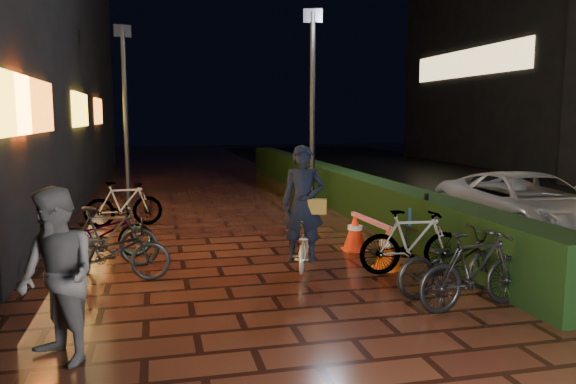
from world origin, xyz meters
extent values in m
plane|color=#381911|center=(0.00, 0.00, 0.00)|extent=(80.00, 80.00, 0.00)
cube|color=black|center=(9.00, 5.00, 0.00)|extent=(11.00, 60.00, 0.01)
cube|color=black|center=(3.30, 8.00, 0.50)|extent=(0.70, 20.00, 1.00)
imported|color=#575659|center=(-2.47, -1.55, 0.88)|extent=(1.06, 1.08, 1.76)
imported|color=#A2A3A7|center=(5.79, 2.54, 0.65)|extent=(2.31, 4.70, 1.28)
cube|color=yellow|center=(-3.45, 1.50, 2.60)|extent=(0.08, 2.00, 0.90)
cube|color=orange|center=(-3.45, 3.00, 2.60)|extent=(0.08, 3.00, 0.90)
cube|color=yellow|center=(-3.45, 9.00, 2.60)|extent=(0.08, 2.80, 0.90)
cube|color=orange|center=(-3.45, 14.00, 2.60)|extent=(0.08, 2.20, 0.90)
cube|color=black|center=(17.50, 18.00, 7.00)|extent=(8.00, 14.00, 14.00)
cube|color=#FFD88C|center=(13.45, 18.00, 5.00)|extent=(0.06, 10.00, 1.30)
cylinder|color=black|center=(2.48, 6.89, 2.52)|extent=(0.17, 0.17, 5.05)
cube|color=black|center=(2.48, 6.89, 4.95)|extent=(0.49, 0.20, 0.34)
cylinder|color=black|center=(-2.28, 9.03, 2.41)|extent=(0.16, 0.16, 4.82)
cube|color=black|center=(-2.28, 9.03, 4.72)|extent=(0.47, 0.19, 0.32)
imported|color=silver|center=(0.79, 1.35, 0.36)|extent=(0.91, 1.46, 0.72)
imported|color=black|center=(0.75, 1.25, 1.05)|extent=(0.78, 0.64, 1.85)
cube|color=olive|center=(0.95, 1.16, 1.02)|extent=(0.35, 0.24, 0.24)
cone|color=#FF520D|center=(2.07, 0.92, 0.35)|extent=(0.44, 0.44, 0.71)
cone|color=red|center=(1.99, 2.23, 0.35)|extent=(0.44, 0.44, 0.71)
cube|color=orange|center=(2.07, 0.92, 0.02)|extent=(0.40, 0.40, 0.03)
cube|color=#F14B0C|center=(1.99, 2.23, 0.02)|extent=(0.40, 0.40, 0.03)
cube|color=#F20E34|center=(2.03, 1.57, 0.67)|extent=(0.16, 1.51, 0.07)
cube|color=black|center=(3.19, 1.89, 0.43)|extent=(0.71, 0.63, 0.04)
cylinder|color=black|center=(3.01, 1.64, 0.21)|extent=(0.04, 0.04, 0.41)
cylinder|color=black|center=(3.47, 1.77, 0.21)|extent=(0.04, 0.04, 0.41)
cylinder|color=black|center=(2.90, 2.01, 0.21)|extent=(0.04, 0.04, 0.41)
cylinder|color=black|center=(3.36, 2.14, 0.21)|extent=(0.04, 0.04, 0.41)
cube|color=#0C379E|center=(3.19, 1.89, 0.62)|extent=(0.52, 0.47, 0.33)
cylinder|color=black|center=(3.07, 1.69, 0.60)|extent=(0.21, 0.47, 1.05)
imported|color=black|center=(-2.22, 5.53, 0.50)|extent=(1.71, 0.66, 1.00)
imported|color=black|center=(-2.19, 1.18, 0.45)|extent=(1.73, 0.62, 0.90)
imported|color=black|center=(-2.31, 2.05, 0.50)|extent=(1.72, 0.70, 1.00)
imported|color=black|center=(-2.45, 2.59, 0.45)|extent=(1.80, 0.89, 0.90)
imported|color=black|center=(2.40, -0.48, 0.45)|extent=(1.79, 0.83, 0.90)
imported|color=black|center=(2.38, -1.08, 0.50)|extent=(1.72, 0.72, 1.00)
imported|color=black|center=(2.33, 0.58, 0.50)|extent=(1.71, 0.64, 1.00)
camera|label=1|loc=(-1.49, -7.23, 2.43)|focal=35.00mm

